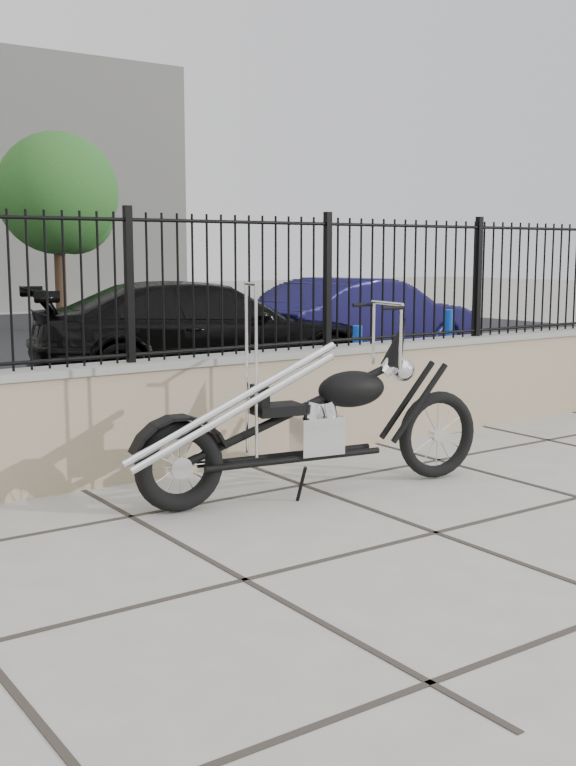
% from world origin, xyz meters
% --- Properties ---
extents(ground_plane, '(90.00, 90.00, 0.00)m').
position_xyz_m(ground_plane, '(0.00, 0.00, 0.00)').
color(ground_plane, '#99968E').
rests_on(ground_plane, ground).
extents(retaining_wall, '(14.00, 0.36, 0.96)m').
position_xyz_m(retaining_wall, '(0.00, 2.50, 0.48)').
color(retaining_wall, gray).
rests_on(retaining_wall, ground_plane).
extents(iron_fence, '(14.00, 0.08, 1.20)m').
position_xyz_m(iron_fence, '(0.00, 2.50, 1.56)').
color(iron_fence, black).
rests_on(iron_fence, retaining_wall).
extents(chopper_motorcycle, '(2.81, 0.93, 1.66)m').
position_xyz_m(chopper_motorcycle, '(-0.12, 1.24, 0.83)').
color(chopper_motorcycle, black).
rests_on(chopper_motorcycle, ground_plane).
extents(car_black, '(5.27, 3.06, 1.44)m').
position_xyz_m(car_black, '(2.27, 7.01, 0.72)').
color(car_black, black).
rests_on(car_black, parking_lot).
extents(car_blue, '(4.52, 2.09, 1.43)m').
position_xyz_m(car_blue, '(5.27, 7.10, 0.72)').
color(car_blue, '#12103C').
rests_on(car_blue, parking_lot).
extents(bollard_b, '(0.13, 0.13, 0.97)m').
position_xyz_m(bollard_b, '(2.73, 4.15, 0.49)').
color(bollard_b, '#0C27C0').
rests_on(bollard_b, ground_plane).
extents(bollard_c, '(0.16, 0.16, 1.03)m').
position_xyz_m(bollard_c, '(5.15, 5.03, 0.51)').
color(bollard_c, '#0D31CC').
rests_on(bollard_c, ground_plane).
extents(tree_right, '(2.80, 2.80, 4.72)m').
position_xyz_m(tree_right, '(3.63, 16.15, 3.30)').
color(tree_right, '#382619').
rests_on(tree_right, ground_plane).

